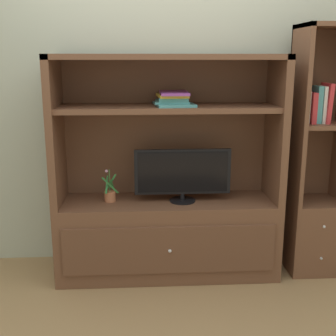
# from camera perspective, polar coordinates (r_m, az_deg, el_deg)

# --- Properties ---
(ground_plane) EXTENTS (8.00, 8.00, 0.00)m
(ground_plane) POSITION_cam_1_polar(r_m,az_deg,el_deg) (3.03, 0.42, -16.63)
(ground_plane) COLOR #99754C
(painted_rear_wall) EXTENTS (6.00, 0.10, 2.80)m
(painted_rear_wall) POSITION_cam_1_polar(r_m,az_deg,el_deg) (3.36, -0.42, 11.58)
(painted_rear_wall) COLOR #ADB29E
(painted_rear_wall) RESTS_ON ground_plane
(media_console) EXTENTS (1.57, 0.49, 1.57)m
(media_console) POSITION_cam_1_polar(r_m,az_deg,el_deg) (3.19, -0.06, -5.21)
(media_console) COLOR brown
(media_console) RESTS_ON ground_plane
(tv_monitor) EXTENTS (0.67, 0.18, 0.38)m
(tv_monitor) POSITION_cam_1_polar(r_m,az_deg,el_deg) (3.08, 1.91, -0.74)
(tv_monitor) COLOR black
(tv_monitor) RESTS_ON media_console
(potted_plant) EXTENTS (0.12, 0.11, 0.23)m
(potted_plant) POSITION_cam_1_polar(r_m,az_deg,el_deg) (3.15, -7.52, -3.49)
(potted_plant) COLOR #B26642
(potted_plant) RESTS_ON media_console
(magazine_stack) EXTENTS (0.28, 0.35, 0.09)m
(magazine_stack) POSITION_cam_1_polar(r_m,az_deg,el_deg) (3.02, 0.66, 8.91)
(magazine_stack) COLOR teal
(magazine_stack) RESTS_ON media_console
(bookshelf_tall) EXTENTS (0.39, 0.38, 1.77)m
(bookshelf_tall) POSITION_cam_1_polar(r_m,az_deg,el_deg) (3.39, 18.53, -2.78)
(bookshelf_tall) COLOR brown
(bookshelf_tall) RESTS_ON ground_plane
(upright_book_row) EXTENTS (0.17, 0.17, 0.27)m
(upright_book_row) POSITION_cam_1_polar(r_m,az_deg,el_deg) (3.25, 18.69, 7.70)
(upright_book_row) COLOR silver
(upright_book_row) RESTS_ON bookshelf_tall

